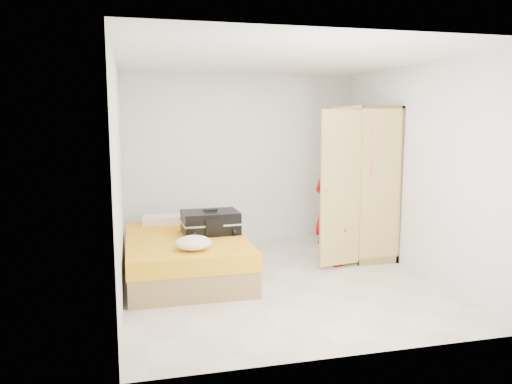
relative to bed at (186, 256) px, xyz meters
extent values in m
plane|color=beige|center=(1.05, -0.44, -0.25)|extent=(4.00, 4.00, 0.00)
plane|color=white|center=(1.05, -0.44, 2.35)|extent=(4.00, 4.00, 0.00)
cube|color=white|center=(1.05, 1.56, 1.05)|extent=(3.60, 0.02, 2.60)
cube|color=white|center=(1.05, -2.44, 1.05)|extent=(3.60, 0.02, 2.60)
cube|color=white|center=(-0.75, -0.44, 1.05)|extent=(0.02, 4.00, 2.60)
cube|color=white|center=(2.85, -0.44, 1.05)|extent=(0.02, 4.00, 2.60)
cube|color=olive|center=(0.00, 0.00, -0.10)|extent=(1.40, 2.00, 0.30)
cube|color=yellow|center=(0.00, 0.00, 0.15)|extent=(1.42, 2.02, 0.20)
cube|color=tan|center=(2.82, 0.46, 0.80)|extent=(0.04, 1.20, 2.10)
cube|color=tan|center=(2.55, -0.12, 0.80)|extent=(0.58, 0.04, 2.10)
cube|color=tan|center=(2.55, 1.04, 0.80)|extent=(0.58, 0.04, 2.10)
cube|color=tan|center=(2.55, 0.46, 1.83)|extent=(0.58, 1.20, 0.04)
cube|color=tan|center=(2.55, 0.46, -0.20)|extent=(0.58, 1.20, 0.10)
cube|color=tan|center=(2.28, 0.76, 0.80)|extent=(0.04, 0.59, 2.00)
cube|color=tan|center=(1.97, -0.15, 0.80)|extent=(0.59, 0.14, 2.00)
cylinder|color=#B2B2B7|center=(2.55, 0.46, 1.67)|extent=(0.02, 1.10, 0.02)
imported|color=red|center=(1.93, 0.08, 0.51)|extent=(0.56, 0.65, 1.52)
cube|color=black|center=(0.32, 0.13, 0.39)|extent=(0.71, 0.52, 0.28)
cube|color=black|center=(0.32, 0.13, 0.54)|extent=(0.18, 0.06, 0.03)
ellipsoid|color=white|center=(0.02, -0.64, 0.32)|extent=(0.40, 0.40, 0.15)
cube|color=white|center=(-0.18, 0.85, 0.30)|extent=(0.64, 0.38, 0.11)
camera|label=1|loc=(-0.60, -6.00, 1.68)|focal=35.00mm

